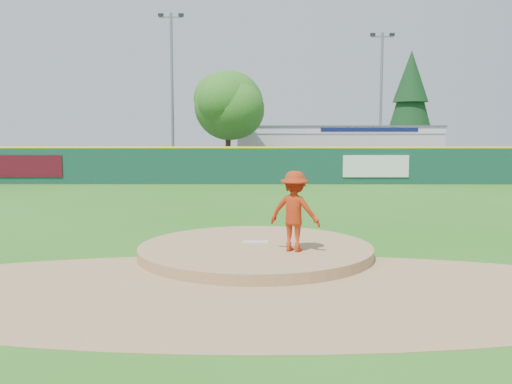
{
  "coord_description": "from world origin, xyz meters",
  "views": [
    {
      "loc": [
        0.09,
        -13.23,
        2.95
      ],
      "look_at": [
        0.0,
        2.0,
        1.3
      ],
      "focal_mm": 40.0,
      "sensor_mm": 36.0,
      "label": 1
    }
  ],
  "objects_px": {
    "light_pole_left": "(172,86)",
    "light_pole_right": "(381,95)",
    "pitcher": "(295,211)",
    "conifer_tree": "(410,100)",
    "pool_building_grp": "(334,147)",
    "van": "(304,169)",
    "deciduous_tree": "(228,106)"
  },
  "relations": [
    {
      "from": "pitcher",
      "to": "pool_building_grp",
      "type": "height_order",
      "value": "pool_building_grp"
    },
    {
      "from": "pitcher",
      "to": "pool_building_grp",
      "type": "xyz_separation_m",
      "value": [
        5.12,
        32.61,
        0.51
      ]
    },
    {
      "from": "pitcher",
      "to": "pool_building_grp",
      "type": "bearing_deg",
      "value": -75.83
    },
    {
      "from": "pitcher",
      "to": "conifer_tree",
      "type": "height_order",
      "value": "conifer_tree"
    },
    {
      "from": "pitcher",
      "to": "pool_building_grp",
      "type": "distance_m",
      "value": 33.01
    },
    {
      "from": "pitcher",
      "to": "light_pole_left",
      "type": "bearing_deg",
      "value": -52.91
    },
    {
      "from": "pool_building_grp",
      "to": "light_pole_left",
      "type": "relative_size",
      "value": 1.38
    },
    {
      "from": "deciduous_tree",
      "to": "light_pole_right",
      "type": "distance_m",
      "value": 11.75
    },
    {
      "from": "pool_building_grp",
      "to": "pitcher",
      "type": "bearing_deg",
      "value": -98.93
    },
    {
      "from": "conifer_tree",
      "to": "light_pole_right",
      "type": "bearing_deg",
      "value": -119.74
    },
    {
      "from": "light_pole_right",
      "to": "pitcher",
      "type": "bearing_deg",
      "value": -105.33
    },
    {
      "from": "van",
      "to": "deciduous_tree",
      "type": "relative_size",
      "value": 0.6
    },
    {
      "from": "light_pole_left",
      "to": "pitcher",
      "type": "bearing_deg",
      "value": -76.01
    },
    {
      "from": "pool_building_grp",
      "to": "deciduous_tree",
      "type": "distance_m",
      "value": 11.01
    },
    {
      "from": "pitcher",
      "to": "light_pole_left",
      "type": "relative_size",
      "value": 0.16
    },
    {
      "from": "pool_building_grp",
      "to": "light_pole_right",
      "type": "height_order",
      "value": "light_pole_right"
    },
    {
      "from": "conifer_tree",
      "to": "light_pole_left",
      "type": "xyz_separation_m",
      "value": [
        -19.0,
        -9.0,
        0.51
      ]
    },
    {
      "from": "van",
      "to": "conifer_tree",
      "type": "distance_m",
      "value": 19.02
    },
    {
      "from": "van",
      "to": "light_pole_left",
      "type": "distance_m",
      "value": 12.05
    },
    {
      "from": "pitcher",
      "to": "conifer_tree",
      "type": "xyz_separation_m",
      "value": [
        12.12,
        36.61,
        4.39
      ]
    },
    {
      "from": "deciduous_tree",
      "to": "pool_building_grp",
      "type": "bearing_deg",
      "value": 41.16
    },
    {
      "from": "light_pole_left",
      "to": "light_pole_right",
      "type": "relative_size",
      "value": 1.1
    },
    {
      "from": "deciduous_tree",
      "to": "light_pole_right",
      "type": "height_order",
      "value": "light_pole_right"
    },
    {
      "from": "light_pole_right",
      "to": "pool_building_grp",
      "type": "bearing_deg",
      "value": 135.05
    },
    {
      "from": "van",
      "to": "light_pole_left",
      "type": "relative_size",
      "value": 0.4
    },
    {
      "from": "pitcher",
      "to": "light_pole_left",
      "type": "height_order",
      "value": "light_pole_left"
    },
    {
      "from": "pool_building_grp",
      "to": "deciduous_tree",
      "type": "bearing_deg",
      "value": -138.84
    },
    {
      "from": "conifer_tree",
      "to": "van",
      "type": "bearing_deg",
      "value": -123.88
    },
    {
      "from": "van",
      "to": "pool_building_grp",
      "type": "xyz_separation_m",
      "value": [
        3.24,
        11.25,
        1.03
      ]
    },
    {
      "from": "van",
      "to": "light_pole_right",
      "type": "xyz_separation_m",
      "value": [
        6.24,
        8.26,
        4.91
      ]
    },
    {
      "from": "light_pole_right",
      "to": "light_pole_left",
      "type": "bearing_deg",
      "value": -172.41
    },
    {
      "from": "conifer_tree",
      "to": "pitcher",
      "type": "bearing_deg",
      "value": -108.32
    }
  ]
}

